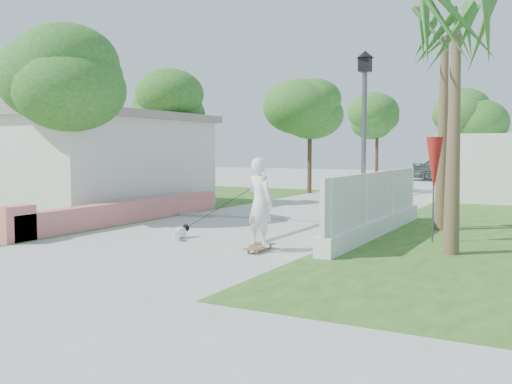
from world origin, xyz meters
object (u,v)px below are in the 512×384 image
Objects in this scene: patio_umbrella at (434,165)px; skateboarder at (232,207)px; street_lamp at (364,133)px; dog at (181,232)px; bollard at (327,192)px; parked_car at (452,169)px.

skateboarder is at bearing -144.04° from patio_umbrella.
patio_umbrella is 4.50m from skateboarder.
patio_umbrella is 0.90× the size of skateboarder.
street_lamp reaches higher than dog.
bollard is at bearing 120.96° from street_lamp.
patio_umbrella reaches higher than dog.
bollard is 0.43× the size of skateboarder.
dog is at bearing -131.98° from street_lamp.
patio_umbrella reaches higher than parked_car.
street_lamp is at bearing -170.74° from parked_car.
parked_car reaches higher than bollard.
street_lamp is 2.27m from patio_umbrella.
skateboarder is 26.64m from parked_car.
street_lamp is 1.74× the size of skateboarder.
street_lamp is at bearing 57.84° from dog.
skateboarder is 0.55× the size of parked_car.
bollard is 0.23× the size of parked_car.
parked_car is (-3.60, 24.05, -0.89)m from patio_umbrella.
skateboarder reaches higher than bollard.
dog is (-1.41, 0.16, -0.64)m from skateboarder.
parked_car is (1.39, 26.48, 0.60)m from dog.
street_lamp is 4.07× the size of bollard.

